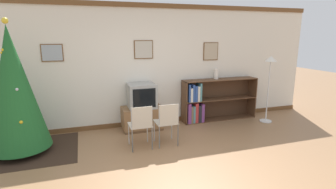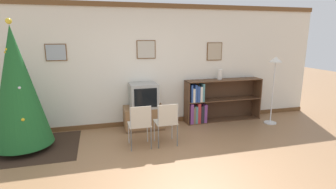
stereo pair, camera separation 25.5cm
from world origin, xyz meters
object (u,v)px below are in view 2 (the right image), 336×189
(television, at_px, (144,95))
(standing_lamp, at_px, (275,73))
(christmas_tree, at_px, (17,87))
(bookshelf, at_px, (210,103))
(tv_console, at_px, (144,118))
(folding_chair_right, at_px, (167,121))
(vase, at_px, (220,74))
(folding_chair_left, at_px, (140,124))

(television, relative_size, standing_lamp, 0.37)
(television, bearing_deg, christmas_tree, -167.67)
(bookshelf, bearing_deg, standing_lamp, -21.72)
(christmas_tree, xyz_separation_m, standing_lamp, (5.22, 0.07, 0.05))
(christmas_tree, distance_m, bookshelf, 4.00)
(tv_console, height_order, folding_chair_right, folding_chair_right)
(television, height_order, standing_lamp, standing_lamp)
(bookshelf, distance_m, vase, 0.72)
(vase, bearing_deg, folding_chair_left, -151.38)
(television, height_order, folding_chair_left, television)
(christmas_tree, distance_m, standing_lamp, 5.22)
(television, distance_m, vase, 1.90)
(vase, height_order, standing_lamp, standing_lamp)
(vase, bearing_deg, standing_lamp, -27.70)
(bookshelf, relative_size, vase, 7.52)
(tv_console, bearing_deg, folding_chair_left, -103.74)
(tv_console, distance_m, folding_chair_left, 1.07)
(folding_chair_left, bearing_deg, tv_console, 76.26)
(vase, bearing_deg, television, -175.83)
(folding_chair_left, height_order, bookshelf, bookshelf)
(bookshelf, bearing_deg, christmas_tree, -171.23)
(folding_chair_left, distance_m, vase, 2.49)
(folding_chair_left, bearing_deg, bookshelf, 31.00)
(bookshelf, bearing_deg, tv_console, -176.53)
(television, bearing_deg, standing_lamp, -8.33)
(vase, bearing_deg, tv_console, -175.91)
(christmas_tree, relative_size, standing_lamp, 1.47)
(television, distance_m, bookshelf, 1.63)
(christmas_tree, height_order, bookshelf, christmas_tree)
(folding_chair_right, bearing_deg, vase, 35.54)
(christmas_tree, bearing_deg, vase, 8.72)
(folding_chair_right, height_order, bookshelf, bookshelf)
(tv_console, height_order, bookshelf, bookshelf)
(folding_chair_right, bearing_deg, folding_chair_left, 180.00)
(bookshelf, height_order, standing_lamp, standing_lamp)
(standing_lamp, bearing_deg, television, 171.67)
(television, distance_m, folding_chair_right, 1.08)
(folding_chair_left, bearing_deg, christmas_tree, 165.92)
(tv_console, bearing_deg, vase, 4.09)
(standing_lamp, bearing_deg, vase, 152.30)
(folding_chair_left, relative_size, folding_chair_right, 1.00)
(christmas_tree, relative_size, television, 3.93)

